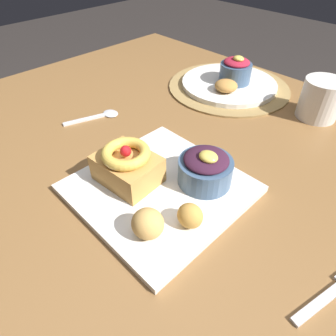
% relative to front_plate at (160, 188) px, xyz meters
% --- Properties ---
extents(ground_plane, '(8.00, 8.00, 0.00)m').
position_rel_front_plate_xyz_m(ground_plane, '(-0.04, 0.12, -0.74)').
color(ground_plane, '#2D2826').
extents(dining_table, '(1.22, 0.94, 0.73)m').
position_rel_front_plate_xyz_m(dining_table, '(-0.04, 0.12, -0.11)').
color(dining_table, brown).
rests_on(dining_table, ground_plane).
extents(woven_placemat, '(0.32, 0.32, 0.00)m').
position_rel_front_plate_xyz_m(woven_placemat, '(-0.16, 0.41, -0.00)').
color(woven_placemat, '#997A47').
rests_on(woven_placemat, dining_table).
extents(front_plate, '(0.26, 0.26, 0.01)m').
position_rel_front_plate_xyz_m(front_plate, '(0.00, 0.00, 0.00)').
color(front_plate, white).
rests_on(front_plate, dining_table).
extents(cake_slice, '(0.11, 0.09, 0.07)m').
position_rel_front_plate_xyz_m(cake_slice, '(-0.05, -0.03, 0.04)').
color(cake_slice, '#C68E47').
rests_on(cake_slice, front_plate).
extents(berry_ramekin, '(0.09, 0.09, 0.07)m').
position_rel_front_plate_xyz_m(berry_ramekin, '(0.05, 0.06, 0.04)').
color(berry_ramekin, '#3D5675').
rests_on(berry_ramekin, front_plate).
extents(fritter_front, '(0.05, 0.05, 0.04)m').
position_rel_front_plate_xyz_m(fritter_front, '(0.06, -0.08, 0.03)').
color(fritter_front, tan).
rests_on(fritter_front, front_plate).
extents(fritter_middle, '(0.04, 0.04, 0.04)m').
position_rel_front_plate_xyz_m(fritter_middle, '(0.09, -0.02, 0.02)').
color(fritter_middle, gold).
rests_on(fritter_middle, front_plate).
extents(back_plate, '(0.25, 0.25, 0.01)m').
position_rel_front_plate_xyz_m(back_plate, '(-0.16, 0.41, 0.01)').
color(back_plate, white).
rests_on(back_plate, woven_placemat).
extents(back_ramekin, '(0.08, 0.08, 0.07)m').
position_rel_front_plate_xyz_m(back_ramekin, '(-0.15, 0.41, 0.04)').
color(back_ramekin, '#3D5675').
rests_on(back_ramekin, back_plate).
extents(back_pastry, '(0.06, 0.06, 0.03)m').
position_rel_front_plate_xyz_m(back_pastry, '(-0.13, 0.36, 0.03)').
color(back_pastry, '#B77F3D').
rests_on(back_pastry, back_plate).
extents(fork, '(0.05, 0.13, 0.00)m').
position_rel_front_plate_xyz_m(fork, '(0.29, 0.03, -0.00)').
color(fork, silver).
rests_on(fork, dining_table).
extents(spoon, '(0.06, 0.12, 0.00)m').
position_rel_front_plate_xyz_m(spoon, '(-0.28, 0.07, -0.00)').
color(spoon, silver).
rests_on(spoon, dining_table).
extents(coffee_mug, '(0.09, 0.09, 0.09)m').
position_rel_front_plate_xyz_m(coffee_mug, '(0.08, 0.43, 0.04)').
color(coffee_mug, silver).
rests_on(coffee_mug, dining_table).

